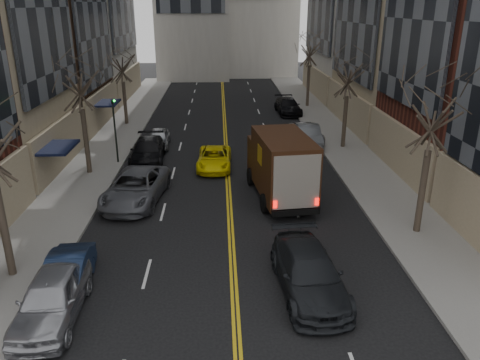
{
  "coord_description": "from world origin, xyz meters",
  "views": [
    {
      "loc": [
        -0.46,
        -8.5,
        10.25
      ],
      "look_at": [
        0.49,
        12.73,
        2.2
      ],
      "focal_mm": 35.0,
      "sensor_mm": 36.0,
      "label": 1
    }
  ],
  "objects_px": {
    "taxi": "(214,158)",
    "pedestrian": "(271,178)",
    "ups_truck": "(280,166)",
    "observer_sedan": "(309,273)"
  },
  "relations": [
    {
      "from": "observer_sedan",
      "to": "pedestrian",
      "type": "height_order",
      "value": "pedestrian"
    },
    {
      "from": "ups_truck",
      "to": "pedestrian",
      "type": "bearing_deg",
      "value": 111.49
    },
    {
      "from": "observer_sedan",
      "to": "taxi",
      "type": "distance_m",
      "value": 14.91
    },
    {
      "from": "taxi",
      "to": "observer_sedan",
      "type": "bearing_deg",
      "value": -73.74
    },
    {
      "from": "taxi",
      "to": "pedestrian",
      "type": "bearing_deg",
      "value": -51.85
    },
    {
      "from": "ups_truck",
      "to": "taxi",
      "type": "bearing_deg",
      "value": 118.21
    },
    {
      "from": "taxi",
      "to": "pedestrian",
      "type": "xyz_separation_m",
      "value": [
        3.29,
        -4.53,
        0.27
      ]
    },
    {
      "from": "observer_sedan",
      "to": "taxi",
      "type": "height_order",
      "value": "observer_sedan"
    },
    {
      "from": "taxi",
      "to": "pedestrian",
      "type": "relative_size",
      "value": 2.54
    },
    {
      "from": "taxi",
      "to": "pedestrian",
      "type": "height_order",
      "value": "pedestrian"
    }
  ]
}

